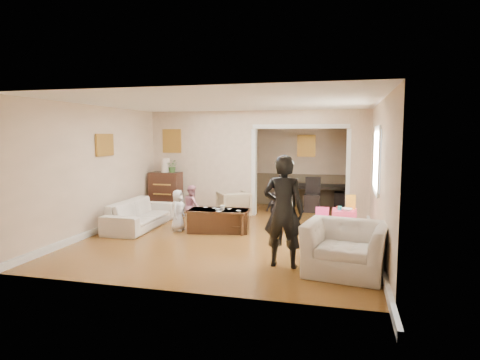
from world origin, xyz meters
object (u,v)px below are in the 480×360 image
(play_table, at_px, (344,221))
(child_toddler, at_px, (275,209))
(sofa, at_px, (140,214))
(child_kneel_a, at_px, (178,210))
(armchair_front, at_px, (345,248))
(table_lamp, at_px, (165,165))
(cyan_cup, at_px, (340,208))
(armchair_back, at_px, (233,205))
(dresser, at_px, (166,193))
(coffee_table, at_px, (219,220))
(adult_person, at_px, (284,211))
(coffee_cup, at_px, (223,208))
(child_kneel_b, at_px, (192,206))
(dining_table, at_px, (314,196))

(play_table, relative_size, child_toddler, 0.63)
(sofa, bearing_deg, child_kneel_a, -95.94)
(armchair_front, bearing_deg, sofa, 164.61)
(child_kneel_a, bearing_deg, play_table, -77.57)
(table_lamp, bearing_deg, cyan_cup, -13.21)
(armchair_back, bearing_deg, play_table, 128.56)
(dresser, relative_size, table_lamp, 2.95)
(coffee_table, xyz_separation_m, adult_person, (1.64, -1.97, 0.63))
(coffee_table, height_order, coffee_cup, coffee_cup)
(armchair_front, distance_m, table_lamp, 5.80)
(adult_person, bearing_deg, armchair_back, -59.31)
(child_toddler, bearing_deg, cyan_cup, 121.34)
(armchair_front, distance_m, dresser, 5.73)
(armchair_back, relative_size, child_kneel_b, 0.78)
(cyan_cup, bearing_deg, dresser, 166.79)
(coffee_table, xyz_separation_m, play_table, (2.54, 0.58, 0.00))
(child_kneel_a, bearing_deg, table_lamp, 31.78)
(dresser, distance_m, table_lamp, 0.71)
(cyan_cup, bearing_deg, play_table, 26.57)
(dining_table, height_order, adult_person, adult_person)
(coffee_cup, relative_size, child_kneel_a, 0.13)
(child_kneel_a, xyz_separation_m, child_toddler, (1.90, 0.90, -0.05))
(play_table, bearing_deg, cyan_cup, -153.43)
(child_toddler, bearing_deg, child_kneel_a, -24.42)
(table_lamp, distance_m, adult_person, 5.00)
(table_lamp, xyz_separation_m, adult_person, (3.53, -3.52, -0.38))
(sofa, relative_size, dining_table, 1.11)
(table_lamp, distance_m, dining_table, 4.15)
(adult_person, bearing_deg, child_toddler, -73.82)
(sofa, relative_size, armchair_back, 2.83)
(table_lamp, bearing_deg, coffee_table, -39.29)
(dresser, height_order, play_table, dresser)
(play_table, bearing_deg, sofa, -171.28)
(sofa, xyz_separation_m, cyan_cup, (4.21, 0.61, 0.21))
(dresser, relative_size, coffee_table, 0.86)
(coffee_cup, xyz_separation_m, child_kneel_a, (-0.95, -0.10, -0.08))
(table_lamp, relative_size, child_kneel_a, 0.42)
(table_lamp, relative_size, dining_table, 0.20)
(coffee_table, bearing_deg, armchair_front, -38.82)
(play_table, bearing_deg, child_kneel_a, -167.80)
(coffee_cup, bearing_deg, child_toddler, 40.10)
(armchair_back, height_order, adult_person, adult_person)
(cyan_cup, xyz_separation_m, child_toddler, (-1.39, 0.22, -0.12))
(table_lamp, height_order, child_kneel_b, table_lamp)
(armchair_front, height_order, play_table, armchair_front)
(armchair_front, distance_m, child_kneel_a, 3.91)
(armchair_back, relative_size, coffee_table, 0.58)
(coffee_cup, bearing_deg, cyan_cup, 13.99)
(sofa, height_order, armchair_front, armchair_front)
(cyan_cup, relative_size, child_kneel_a, 0.09)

